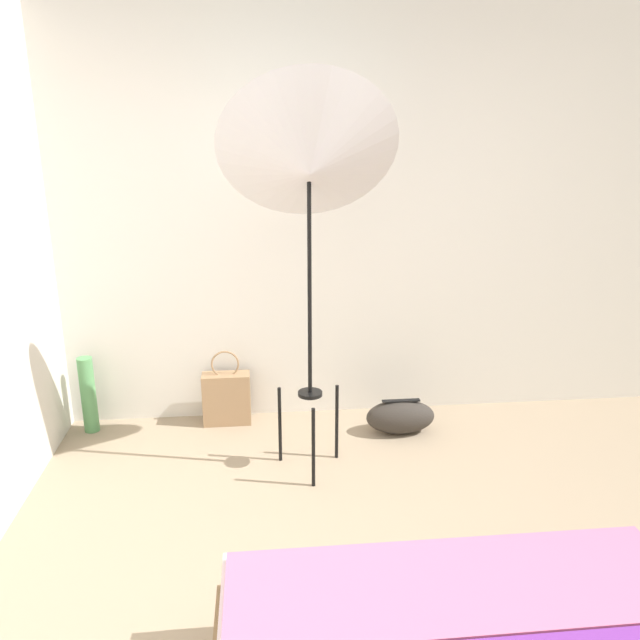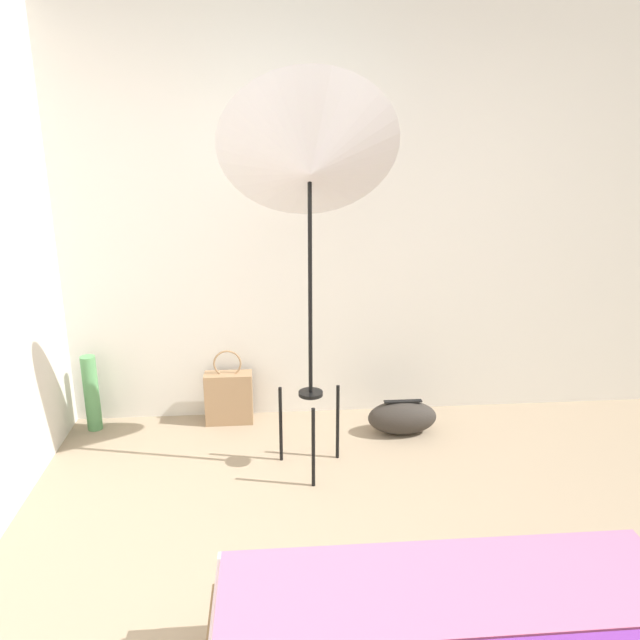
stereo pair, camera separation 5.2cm
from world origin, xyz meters
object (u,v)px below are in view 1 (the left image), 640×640
object	(u,v)px
photo_umbrella	(309,163)
paper_roll	(88,395)
duffel_bag	(400,417)
tote_bag	(227,398)

from	to	relation	value
photo_umbrella	paper_roll	size ratio (longest dim) A/B	4.30
duffel_bag	paper_roll	size ratio (longest dim) A/B	0.88
paper_roll	tote_bag	bearing A→B (deg)	1.85
photo_umbrella	paper_roll	xyz separation A→B (m)	(-1.36, 0.60, -1.45)
duffel_bag	paper_roll	bearing A→B (deg)	173.54
photo_umbrella	duffel_bag	xyz separation A→B (m)	(0.61, 0.37, -1.59)
duffel_bag	paper_roll	distance (m)	1.98
photo_umbrella	tote_bag	distance (m)	1.72
duffel_bag	paper_roll	xyz separation A→B (m)	(-1.97, 0.22, 0.14)
tote_bag	paper_roll	distance (m)	0.87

